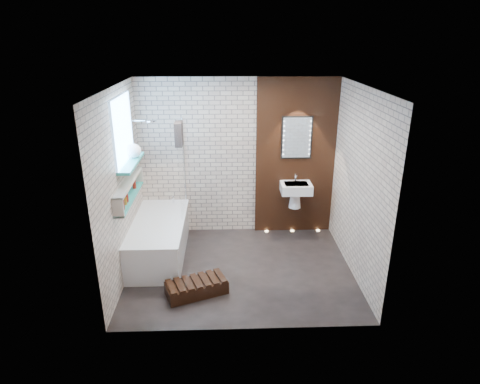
{
  "coord_description": "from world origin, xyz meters",
  "views": [
    {
      "loc": [
        -0.19,
        -5.19,
        3.23
      ],
      "look_at": [
        0.0,
        0.15,
        1.15
      ],
      "focal_mm": 30.83,
      "sensor_mm": 36.0,
      "label": 1
    }
  ],
  "objects_px": {
    "led_mirror": "(297,138)",
    "walnut_step": "(197,288)",
    "washbasin": "(296,191)",
    "bathtub": "(159,238)",
    "bath_screen": "(182,168)"
  },
  "relations": [
    {
      "from": "bathtub",
      "to": "led_mirror",
      "type": "xyz_separation_m",
      "value": [
        2.17,
        0.78,
        1.36
      ]
    },
    {
      "from": "washbasin",
      "to": "walnut_step",
      "type": "relative_size",
      "value": 0.74
    },
    {
      "from": "bath_screen",
      "to": "walnut_step",
      "type": "xyz_separation_m",
      "value": [
        0.27,
        -1.47,
        -1.19
      ]
    },
    {
      "from": "bathtub",
      "to": "washbasin",
      "type": "xyz_separation_m",
      "value": [
        2.17,
        0.62,
        0.5
      ]
    },
    {
      "from": "led_mirror",
      "to": "walnut_step",
      "type": "relative_size",
      "value": 0.89
    },
    {
      "from": "led_mirror",
      "to": "walnut_step",
      "type": "bearing_deg",
      "value": -130.52
    },
    {
      "from": "bathtub",
      "to": "led_mirror",
      "type": "bearing_deg",
      "value": 19.78
    },
    {
      "from": "washbasin",
      "to": "walnut_step",
      "type": "xyz_separation_m",
      "value": [
        -1.55,
        -1.66,
        -0.7
      ]
    },
    {
      "from": "bathtub",
      "to": "led_mirror",
      "type": "height_order",
      "value": "led_mirror"
    },
    {
      "from": "washbasin",
      "to": "walnut_step",
      "type": "height_order",
      "value": "washbasin"
    },
    {
      "from": "walnut_step",
      "to": "washbasin",
      "type": "bearing_deg",
      "value": 46.88
    },
    {
      "from": "walnut_step",
      "to": "bathtub",
      "type": "bearing_deg",
      "value": 121.22
    },
    {
      "from": "washbasin",
      "to": "bathtub",
      "type": "bearing_deg",
      "value": -163.99
    },
    {
      "from": "walnut_step",
      "to": "bath_screen",
      "type": "bearing_deg",
      "value": 100.4
    },
    {
      "from": "bathtub",
      "to": "walnut_step",
      "type": "xyz_separation_m",
      "value": [
        0.62,
        -1.03,
        -0.2
      ]
    }
  ]
}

